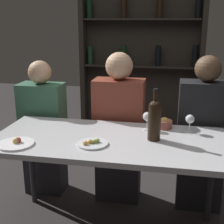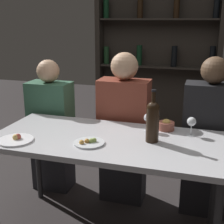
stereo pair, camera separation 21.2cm
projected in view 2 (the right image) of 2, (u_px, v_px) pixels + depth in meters
name	position (u px, v px, depth m)	size (l,w,h in m)	color
dining_table	(107.00, 147.00, 2.09)	(1.55, 0.72, 0.75)	silver
wine_rack_wall	(157.00, 46.00, 3.80)	(1.52, 0.21, 2.33)	#28231E
wine_bottle	(153.00, 120.00, 1.97)	(0.08, 0.08, 0.34)	black
wine_glass_0	(192.00, 122.00, 2.09)	(0.06, 0.06, 0.13)	silver
wine_glass_1	(148.00, 118.00, 2.18)	(0.06, 0.06, 0.13)	silver
food_plate_0	(16.00, 139.00, 2.02)	(0.23, 0.23, 0.05)	white
food_plate_1	(89.00, 143.00, 1.97)	(0.20, 0.20, 0.04)	silver
snack_bowl	(166.00, 125.00, 2.22)	(0.12, 0.12, 0.08)	#995142
seated_person_left	(52.00, 130.00, 2.78)	(0.37, 0.22, 1.18)	#26262B
seated_person_center	(124.00, 133.00, 2.59)	(0.41, 0.22, 1.26)	#26262B
seated_person_right	(208.00, 143.00, 2.40)	(0.40, 0.22, 1.25)	#26262B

